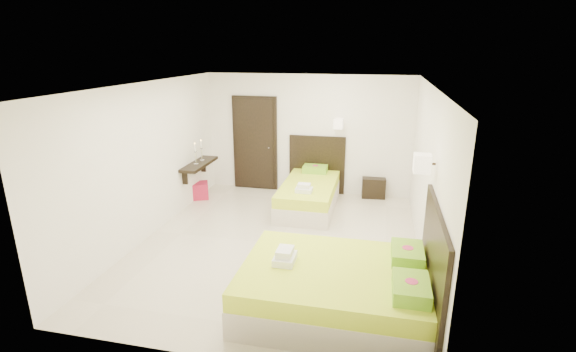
% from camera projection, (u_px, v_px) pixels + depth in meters
% --- Properties ---
extents(floor, '(5.50, 5.50, 0.00)m').
position_uv_depth(floor, '(278.00, 244.00, 6.94)').
color(floor, beige).
rests_on(floor, ground).
extents(bed_single, '(1.24, 2.06, 1.70)m').
position_uv_depth(bed_single, '(310.00, 192.00, 8.48)').
color(bed_single, beige).
rests_on(bed_single, ground).
extents(bed_double, '(2.27, 1.93, 1.87)m').
position_uv_depth(bed_double, '(342.00, 287.00, 5.08)').
color(bed_double, beige).
rests_on(bed_double, ground).
extents(nightstand, '(0.53, 0.48, 0.44)m').
position_uv_depth(nightstand, '(373.00, 187.00, 9.11)').
color(nightstand, black).
rests_on(nightstand, ground).
extents(ottoman, '(0.46, 0.46, 0.35)m').
position_uv_depth(ottoman, '(200.00, 190.00, 9.01)').
color(ottoman, '#A61635').
rests_on(ottoman, ground).
extents(door, '(1.02, 0.15, 2.14)m').
position_uv_depth(door, '(255.00, 144.00, 9.40)').
color(door, black).
rests_on(door, ground).
extents(console_shelf, '(0.35, 1.20, 0.78)m').
position_uv_depth(console_shelf, '(199.00, 164.00, 8.63)').
color(console_shelf, black).
rests_on(console_shelf, ground).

